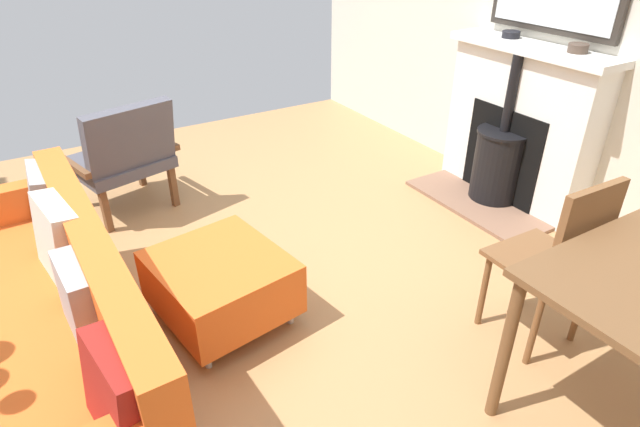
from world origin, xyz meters
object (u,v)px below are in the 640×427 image
at_px(dining_chair_near_fireplace, 560,254).
at_px(ottoman, 221,282).
at_px(armchair_accent, 123,154).
at_px(mantel_bowl_near, 511,34).
at_px(sofa, 28,332).
at_px(mantel_bowl_far, 578,47).
at_px(fireplace, 514,135).

bearing_deg(dining_chair_near_fireplace, ottoman, -37.87).
bearing_deg(ottoman, armchair_accent, -85.12).
distance_m(ottoman, armchair_accent, 1.43).
height_order(mantel_bowl_near, armchair_accent, mantel_bowl_near).
bearing_deg(mantel_bowl_near, armchair_accent, -21.89).
distance_m(armchair_accent, dining_chair_near_fireplace, 2.77).
height_order(ottoman, armchair_accent, armchair_accent).
distance_m(sofa, dining_chair_near_fireplace, 2.35).
bearing_deg(armchair_accent, mantel_bowl_far, 148.62).
bearing_deg(fireplace, ottoman, 4.64).
distance_m(sofa, armchair_accent, 1.63).
height_order(ottoman, dining_chair_near_fireplace, dining_chair_near_fireplace).
distance_m(mantel_bowl_far, ottoman, 2.55).
xyz_separation_m(mantel_bowl_far, dining_chair_near_fireplace, (1.11, 0.87, -0.63)).
bearing_deg(mantel_bowl_far, sofa, -1.46).
distance_m(fireplace, sofa, 3.21).
distance_m(ottoman, dining_chair_near_fireplace, 1.63).
height_order(mantel_bowl_near, ottoman, mantel_bowl_near).
distance_m(fireplace, mantel_bowl_far, 0.72).
xyz_separation_m(mantel_bowl_near, dining_chair_near_fireplace, (1.11, 1.39, -0.62)).
bearing_deg(dining_chair_near_fireplace, sofa, -24.10).
bearing_deg(fireplace, dining_chair_near_fireplace, 47.97).
bearing_deg(mantel_bowl_far, dining_chair_near_fireplace, 38.26).
height_order(mantel_bowl_far, ottoman, mantel_bowl_far).
bearing_deg(armchair_accent, mantel_bowl_near, 158.11).
bearing_deg(fireplace, sofa, 3.93).
bearing_deg(mantel_bowl_far, fireplace, -81.08).
distance_m(sofa, ottoman, 0.87).
distance_m(fireplace, armchair_accent, 2.74).
xyz_separation_m(armchair_accent, dining_chair_near_fireplace, (-1.39, 2.39, 0.08)).
height_order(mantel_bowl_far, armchair_accent, mantel_bowl_far).
height_order(fireplace, mantel_bowl_far, mantel_bowl_far).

